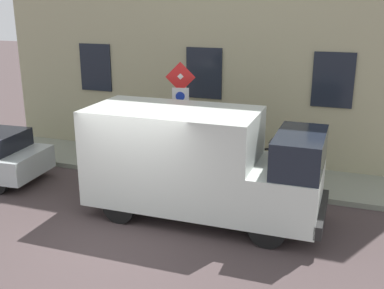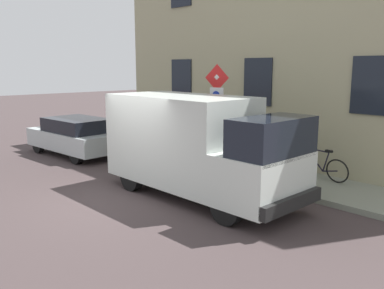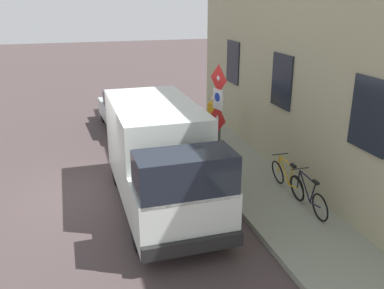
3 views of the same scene
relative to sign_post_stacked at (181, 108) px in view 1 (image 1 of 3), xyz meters
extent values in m
plane|color=#413536|center=(-3.22, -0.02, -2.08)|extent=(80.00, 80.00, 0.00)
cube|color=gray|center=(0.84, -0.02, -2.01)|extent=(2.09, 15.40, 0.14)
cube|color=tan|center=(2.24, -0.02, 2.19)|extent=(0.70, 13.40, 8.54)
cube|color=black|center=(1.87, -3.71, 0.65)|extent=(0.06, 1.10, 1.50)
cube|color=black|center=(1.87, -0.02, 0.65)|extent=(0.06, 1.10, 1.50)
cube|color=black|center=(1.87, 3.66, 0.65)|extent=(0.06, 1.10, 1.50)
cylinder|color=#474C47|center=(0.05, 0.01, -0.45)|extent=(0.09, 0.09, 2.99)
pyramid|color=silver|center=(-0.03, -0.01, 0.80)|extent=(0.16, 0.50, 0.50)
pyramid|color=red|center=(-0.03, -0.01, 0.80)|extent=(0.15, 0.55, 0.56)
cube|color=white|center=(-0.01, 0.00, 0.25)|extent=(0.14, 0.44, 0.56)
cylinder|color=#1933B2|center=(-0.04, 0.00, 0.31)|extent=(0.07, 0.24, 0.24)
pyramid|color=silver|center=(-0.03, -0.01, -0.30)|extent=(0.16, 0.50, 0.50)
pyramid|color=red|center=(-0.03, -0.01, -0.30)|extent=(0.15, 0.55, 0.56)
cube|color=silver|center=(-1.91, -0.56, -0.67)|extent=(2.04, 3.82, 2.18)
cube|color=silver|center=(-1.88, -3.16, -1.21)|extent=(2.01, 1.42, 1.10)
cube|color=black|center=(-1.88, -3.37, -0.31)|extent=(1.93, 1.00, 0.84)
cube|color=black|center=(-1.88, -3.91, -1.58)|extent=(2.00, 0.18, 0.28)
cylinder|color=black|center=(-1.01, -2.92, -1.70)|extent=(0.23, 0.76, 0.76)
cylinder|color=black|center=(-2.77, -2.93, -1.70)|extent=(0.23, 0.76, 0.76)
cylinder|color=black|center=(-1.04, 0.41, -1.70)|extent=(0.23, 0.76, 0.76)
cylinder|color=black|center=(-2.80, 0.39, -1.70)|extent=(0.23, 0.76, 0.76)
cylinder|color=black|center=(-0.89, 4.23, -1.78)|extent=(0.22, 0.61, 0.60)
torus|color=black|center=(1.35, -2.14, -1.61)|extent=(0.13, 0.66, 0.66)
torus|color=black|center=(1.33, -3.19, -1.61)|extent=(0.13, 0.66, 0.66)
cylinder|color=black|center=(1.34, -2.48, -1.41)|extent=(0.05, 0.60, 0.60)
cylinder|color=black|center=(1.34, -2.56, -1.13)|extent=(0.05, 0.73, 0.07)
cylinder|color=black|center=(1.34, -2.84, -1.42)|extent=(0.04, 0.19, 0.55)
cylinder|color=black|center=(1.33, -2.98, -1.65)|extent=(0.04, 0.43, 0.12)
cylinder|color=black|center=(1.35, -2.17, -1.36)|extent=(0.04, 0.09, 0.50)
cube|color=black|center=(1.34, -2.92, -1.11)|extent=(0.08, 0.20, 0.06)
cylinder|color=#262626|center=(1.35, -2.19, -1.07)|extent=(0.46, 0.04, 0.03)
torus|color=black|center=(1.35, -1.12, -1.61)|extent=(0.18, 0.66, 0.65)
torus|color=black|center=(1.33, -2.17, -1.61)|extent=(0.18, 0.66, 0.65)
cylinder|color=gold|center=(1.34, -1.45, -1.41)|extent=(0.04, 0.60, 0.60)
cylinder|color=gold|center=(1.34, -1.53, -1.13)|extent=(0.04, 0.73, 0.07)
cylinder|color=gold|center=(1.34, -1.82, -1.42)|extent=(0.04, 0.19, 0.55)
cylinder|color=gold|center=(1.34, -1.95, -1.65)|extent=(0.04, 0.43, 0.12)
cylinder|color=gold|center=(1.35, -1.14, -1.36)|extent=(0.04, 0.09, 0.50)
cube|color=black|center=(1.34, -1.89, -1.11)|extent=(0.08, 0.20, 0.06)
cylinder|color=#262626|center=(1.35, -1.17, -1.07)|extent=(0.46, 0.04, 0.03)
cylinder|color=#262B47|center=(0.81, 2.34, -1.52)|extent=(0.16, 0.16, 0.85)
cylinder|color=#262B47|center=(0.67, 2.46, -1.52)|extent=(0.16, 0.16, 0.85)
cube|color=orange|center=(0.74, 2.40, -0.78)|extent=(0.47, 0.46, 0.62)
sphere|color=beige|center=(0.74, 2.40, -0.33)|extent=(0.22, 0.22, 0.22)
camera|label=1|loc=(-11.21, -4.38, 2.70)|focal=43.52mm
camera|label=2|loc=(-8.77, -8.33, 1.13)|focal=38.53mm
camera|label=3|loc=(-3.82, -10.43, 2.89)|focal=39.05mm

